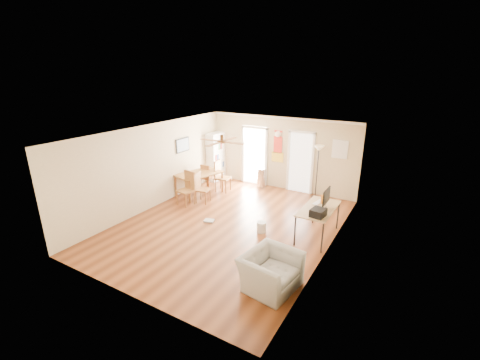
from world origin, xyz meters
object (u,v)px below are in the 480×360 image
Objects in this scene: torchiere_lamp at (317,172)px; wastebasket_a at (261,227)px; dining_table at (199,184)px; printer at (318,213)px; trash_can at (261,178)px; dining_chair_far at (208,176)px; armchair at (271,271)px; bookshelf at (216,157)px; dining_chair_right_a at (223,176)px; dining_chair_right_b at (203,188)px; computer_desk at (318,222)px; dining_chair_near at (185,189)px.

torchiere_lamp is 6.18× the size of wastebasket_a.
printer is (4.60, -1.40, 0.52)m from dining_table.
trash_can is at bearing 48.62° from dining_table.
dining_chair_far is at bearing -145.49° from trash_can.
trash_can and armchair have the same top height.
bookshelf is 6.88m from armchair.
wastebasket_a is at bearing -59.39° from bookshelf.
bookshelf is at bearing -72.13° from dining_chair_far.
dining_chair_right_a reaches higher than armchair.
dining_chair_right_b is 2.48m from trash_can.
printer is at bearing 0.58° from wastebasket_a.
printer is (3.07, -3.13, 0.55)m from trash_can.
dining_chair_right_b reaches higher than computer_desk.
armchair is (-0.30, -1.97, -0.55)m from printer.
printer reaches higher than armchair.
printer is at bearing -112.11° from dining_chair_right_b.
dining_chair_right_b is at bearing 59.49° from dining_chair_near.
trash_can is at bearing -144.70° from dining_chair_far.
dining_table is 4.02m from torchiere_lamp.
dining_chair_right_b is at bearing 174.60° from computer_desk.
printer reaches higher than dining_table.
dining_chair_right_a is at bearing 85.58° from dining_chair_near.
bookshelf is 4.71m from wastebasket_a.
bookshelf is 6.36× the size of wastebasket_a.
dining_chair_near reaches higher than dining_chair_far.
dining_chair_far is at bearing 56.14° from armchair.
armchair reaches higher than wastebasket_a.
computer_desk is at bearing 4.50° from armchair.
armchair is at bearing -65.34° from bookshelf.
armchair is at bearing -38.11° from dining_table.
dining_table is 1.56× the size of dining_chair_right_b.
dining_chair_near reaches higher than wastebasket_a.
wastebasket_a is at bearing -0.71° from dining_chair_near.
bookshelf reaches higher than dining_chair_near.
computer_desk reaches higher than armchair.
torchiere_lamp is (3.04, 1.07, 0.35)m from dining_chair_right_a.
dining_table is 3.43m from wastebasket_a.
dining_chair_right_b is 2.74m from wastebasket_a.
printer reaches higher than computer_desk.
dining_chair_near is at bearing 100.87° from dining_chair_far.
dining_chair_right_a is 0.65m from dining_chair_far.
dining_chair_right_b is 0.57m from dining_chair_near.
printer is at bearing -45.58° from trash_can.
dining_chair_right_a is 3.06× the size of printer.
dining_table is at bearing 155.63° from wastebasket_a.
computer_desk reaches higher than wastebasket_a.
bookshelf is 1.76m from dining_table.
dining_chair_right_b is 0.54× the size of torchiere_lamp.
bookshelf is 1.68× the size of armchair.
torchiere_lamp reaches higher than dining_chair_right_a.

